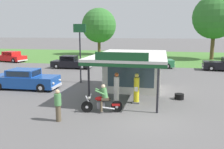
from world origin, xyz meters
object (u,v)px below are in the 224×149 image
Objects in this scene: motorcycle_with_rider at (103,101)px; parked_car_back_row_far_right at (152,62)px; roadside_pole_sign at (80,43)px; spare_tire_stack at (179,96)px; gas_pump_offside at (136,90)px; featured_classic_sedan at (25,80)px; parked_car_back_row_centre_right at (11,57)px; bystander_admiring_sedan at (58,105)px; parked_car_back_row_centre_left at (71,63)px; gas_pump_nearside at (116,89)px.

motorcycle_with_rider is 16.92m from parked_car_back_row_far_right.
roadside_pole_sign is (-5.64, -9.87, 2.69)m from parked_car_back_row_far_right.
spare_tire_stack is at bearing -79.63° from parked_car_back_row_far_right.
featured_classic_sedan is (-8.90, 1.91, -0.15)m from gas_pump_offside.
parked_car_back_row_far_right is (0.24, 14.75, -0.13)m from gas_pump_offside.
motorcycle_with_rider reaches higher than parked_car_back_row_centre_right.
gas_pump_offside reaches higher than motorcycle_with_rider.
motorcycle_with_rider is 8.38m from roadside_pole_sign.
roadside_pole_sign reaches higher than parked_car_back_row_far_right.
parked_car_back_row_far_right is 9.16× the size of spare_tire_stack.
bystander_admiring_sedan is at bearing -46.17° from featured_classic_sedan.
parked_car_back_row_centre_left is at bearing 137.74° from spare_tire_stack.
gas_pump_offside is (1.26, 0.00, 0.00)m from gas_pump_nearside.
parked_car_back_row_centre_right is 26.52m from bystander_admiring_sedan.
gas_pump_offside is at bearing -52.92° from parked_car_back_row_centre_left.
parked_car_back_row_centre_left is at bearing 117.75° from roadside_pole_sign.
spare_tire_stack is (23.30, -14.99, -0.51)m from parked_car_back_row_centre_right.
roadside_pole_sign reaches higher than motorcycle_with_rider.
parked_car_back_row_far_right is 18.89m from bystander_admiring_sedan.
parked_car_back_row_centre_left is at bearing 110.07° from bystander_admiring_sedan.
featured_classic_sedan is 3.31× the size of bystander_admiring_sedan.
gas_pump_offside is 15.48m from parked_car_back_row_centre_left.
gas_pump_offside is at bearing 51.89° from motorcycle_with_rider.
featured_classic_sedan is 5.33m from roadside_pole_sign.
roadside_pole_sign is (15.22, -11.55, 2.72)m from parked_car_back_row_centre_right.
gas_pump_offside is 3.14× the size of spare_tire_stack.
roadside_pole_sign is at bearing -119.76° from parked_car_back_row_far_right.
gas_pump_nearside is at bearing -95.80° from parked_car_back_row_far_right.
bystander_admiring_sedan is (5.46, -5.68, 0.14)m from featured_classic_sedan.
gas_pump_offside reaches higher than featured_classic_sedan.
bystander_admiring_sedan is 8.07m from spare_tire_stack.
parked_car_back_row_centre_right is (-11.29, 4.08, 0.02)m from parked_car_back_row_centre_left.
gas_pump_offside reaches higher than bystander_admiring_sedan.
parked_car_back_row_centre_right is at bearing 147.24° from spare_tire_stack.
parked_car_back_row_centre_right is at bearing 130.37° from bystander_admiring_sedan.
featured_classic_sedan is 1.07× the size of parked_car_back_row_centre_left.
parked_car_back_row_centre_right is (-18.99, 18.50, 0.04)m from motorcycle_with_rider.
featured_classic_sedan is 0.97× the size of parked_car_back_row_far_right.
spare_tire_stack is at bearing -42.26° from parked_car_back_row_centre_left.
gas_pump_nearside is 1.16× the size of bystander_admiring_sedan.
parked_car_back_row_centre_right is 20.93m from parked_car_back_row_far_right.
gas_pump_nearside is 0.36× the size of parked_car_back_row_centre_right.
bystander_admiring_sedan is 9.24m from roadside_pole_sign.
featured_classic_sedan is (-7.27, 3.98, 0.05)m from motorcycle_with_rider.
roadside_pole_sign is at bearing -62.25° from parked_car_back_row_centre_left.
parked_car_back_row_centre_left is 12.00m from parked_car_back_row_centre_right.
bystander_admiring_sedan is at bearing -139.55° from spare_tire_stack.
gas_pump_offside is 14.75m from parked_car_back_row_far_right.
spare_tire_stack is (2.44, -13.31, -0.54)m from parked_car_back_row_far_right.
gas_pump_nearside is at bearing 79.91° from motorcycle_with_rider.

